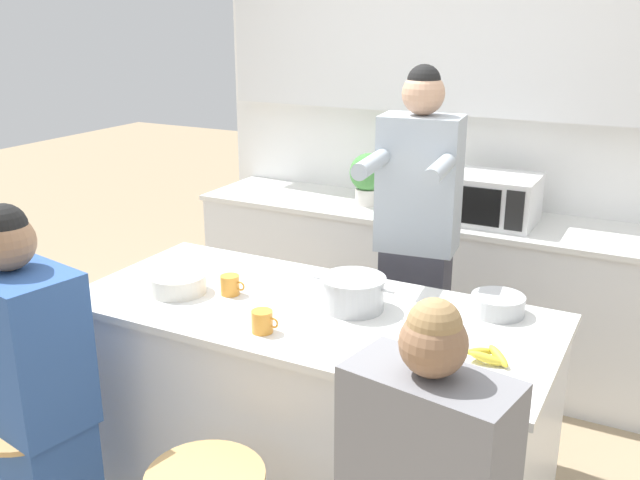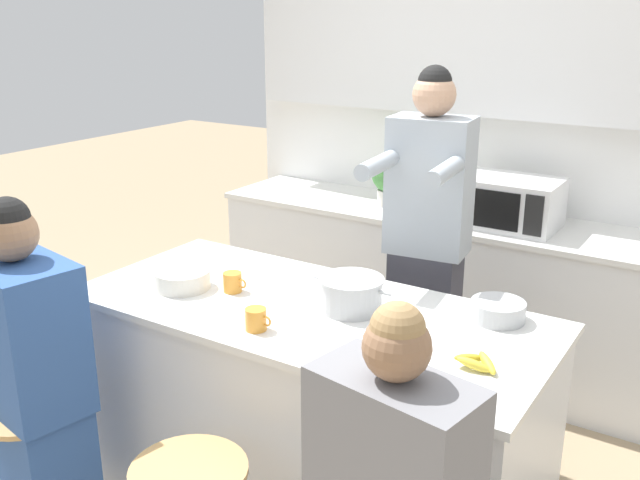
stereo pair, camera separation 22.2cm
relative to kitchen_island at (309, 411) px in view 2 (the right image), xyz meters
name	(u,v)px [view 2 (the right image)]	position (x,y,z in m)	size (l,w,h in m)	color
wall_back	(487,97)	(0.00, 1.82, 1.08)	(3.13, 0.22, 2.70)	white
back_counter	(456,292)	(0.00, 1.54, -0.01)	(2.91, 0.60, 0.91)	silver
kitchen_island	(309,411)	(0.00, 0.00, 0.00)	(1.87, 0.84, 0.92)	black
bar_stool_leftmost	(38,470)	(-0.75, -0.74, -0.12)	(0.38, 0.38, 0.62)	tan
person_cooking	(425,266)	(0.16, 0.72, 0.44)	(0.42, 0.59, 1.80)	#383842
person_wrapped_blanket	(32,392)	(-0.76, -0.71, 0.20)	(0.52, 0.37, 1.41)	#2D5193
cooking_pot	(351,294)	(0.15, 0.07, 0.52)	(0.34, 0.25, 0.13)	#B7BABC
fruit_bowl	(182,279)	(-0.55, -0.11, 0.50)	(0.23, 0.23, 0.08)	silver
mixing_bowl_steel	(498,311)	(0.65, 0.28, 0.49)	(0.20, 0.20, 0.07)	#B7BABC
coffee_cup_near	(256,319)	(-0.05, -0.27, 0.50)	(0.11, 0.08, 0.08)	orange
coffee_cup_far	(233,282)	(-0.35, -0.03, 0.50)	(0.11, 0.08, 0.08)	orange
banana_bunch	(477,362)	(0.72, -0.12, 0.48)	(0.16, 0.12, 0.05)	yellow
microwave	(509,202)	(0.28, 1.50, 0.58)	(0.51, 0.37, 0.26)	white
potted_plant	(391,177)	(-0.44, 1.54, 0.61)	(0.23, 0.23, 0.31)	beige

